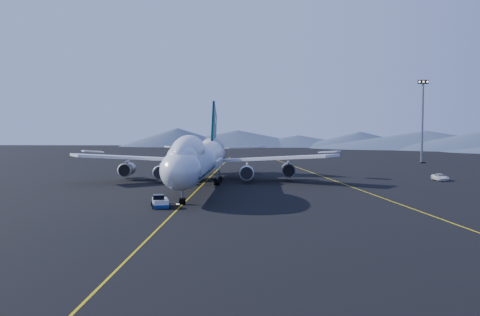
{
  "coord_description": "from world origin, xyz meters",
  "views": [
    {
      "loc": [
        12.44,
        -111.02,
        12.4
      ],
      "look_at": [
        8.26,
        -0.87,
        6.0
      ],
      "focal_mm": 40.0,
      "sensor_mm": 36.0,
      "label": 1
    }
  ],
  "objects_px": {
    "boeing_747": "(201,159)",
    "floodlight_mast": "(422,121)",
    "pushback_tug": "(160,203)",
    "service_van": "(440,177)"
  },
  "relations": [
    {
      "from": "boeing_747",
      "to": "floodlight_mast",
      "type": "distance_m",
      "value": 101.63
    },
    {
      "from": "boeing_747",
      "to": "service_van",
      "type": "bearing_deg",
      "value": 14.38
    },
    {
      "from": "service_van",
      "to": "boeing_747",
      "type": "bearing_deg",
      "value": -168.64
    },
    {
      "from": "boeing_747",
      "to": "floodlight_mast",
      "type": "bearing_deg",
      "value": 47.74
    },
    {
      "from": "pushback_tug",
      "to": "service_van",
      "type": "xyz_separation_m",
      "value": [
        57.2,
        43.43,
        0.14
      ]
    },
    {
      "from": "pushback_tug",
      "to": "floodlight_mast",
      "type": "relative_size",
      "value": 0.18
    },
    {
      "from": "pushback_tug",
      "to": "floodlight_mast",
      "type": "distance_m",
      "value": 127.13
    },
    {
      "from": "pushback_tug",
      "to": "service_van",
      "type": "height_order",
      "value": "pushback_tug"
    },
    {
      "from": "pushback_tug",
      "to": "service_van",
      "type": "distance_m",
      "value": 71.82
    },
    {
      "from": "floodlight_mast",
      "to": "service_van",
      "type": "bearing_deg",
      "value": -102.83
    }
  ]
}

